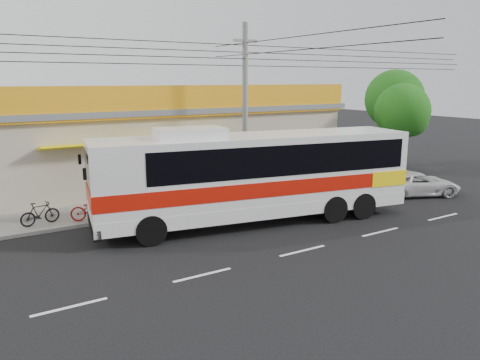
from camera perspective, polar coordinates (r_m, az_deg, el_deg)
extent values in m
plane|color=black|center=(18.87, 2.79, -6.34)|extent=(120.00, 120.00, 0.00)
cube|color=slate|center=(23.83, -5.42, -2.26)|extent=(30.00, 3.20, 0.15)
cube|color=#ACA18B|center=(28.48, -10.54, 4.11)|extent=(22.00, 8.00, 4.20)
cube|color=#53555A|center=(28.27, -10.72, 8.63)|extent=(22.60, 8.60, 0.30)
cube|color=orange|center=(24.45, -7.22, 9.52)|extent=(22.00, 0.24, 1.60)
cube|color=#AE0920|center=(23.65, -11.65, 9.28)|extent=(9.00, 0.10, 1.20)
cube|color=#14742B|center=(27.77, 5.27, 9.86)|extent=(2.40, 0.10, 1.10)
cube|color=navy|center=(29.47, 9.53, 9.88)|extent=(2.20, 0.10, 1.10)
cube|color=yellow|center=(23.68, -11.32, 4.68)|extent=(10.00, 1.20, 0.37)
cube|color=silver|center=(19.62, 1.86, 0.80)|extent=(13.69, 5.14, 3.24)
cube|color=#BA1307|center=(19.70, 1.85, -0.32)|extent=(13.73, 5.19, 0.61)
cube|color=yellow|center=(22.60, 15.51, 0.86)|extent=(2.27, 3.13, 0.67)
cube|color=black|center=(19.81, 3.95, 3.02)|extent=(11.49, 4.78, 1.23)
cube|color=black|center=(18.00, -17.84, 0.81)|extent=(0.62, 2.45, 1.68)
cube|color=silver|center=(18.42, -6.14, 5.73)|extent=(2.92, 2.02, 0.40)
cylinder|color=black|center=(17.51, -10.81, -6.04)|extent=(1.21, 0.56, 1.16)
cylinder|color=black|center=(19.89, -12.19, -3.88)|extent=(1.21, 0.56, 1.16)
cylinder|color=black|center=(21.15, 14.70, -3.06)|extent=(1.21, 0.56, 1.16)
cylinder|color=black|center=(23.16, 11.05, -1.57)|extent=(1.21, 0.56, 1.16)
imported|color=maroon|center=(20.69, -17.45, -3.39)|extent=(1.97, 1.17, 0.98)
imported|color=black|center=(20.82, -23.21, -3.76)|extent=(1.64, 0.72, 0.95)
imported|color=silver|center=(26.35, 20.83, -0.43)|extent=(4.80, 3.57, 1.21)
cylinder|color=slate|center=(23.88, 0.62, 8.26)|extent=(0.28, 0.28, 8.72)
cube|color=slate|center=(23.90, 0.64, 16.64)|extent=(1.31, 0.13, 0.13)
cylinder|color=#362315|center=(34.69, 17.99, 4.46)|extent=(0.38, 0.38, 3.39)
sphere|color=#164B10|center=(34.45, 18.32, 9.35)|extent=(4.03, 4.03, 4.03)
sphere|color=#164B10|center=(34.77, 19.33, 8.25)|extent=(2.54, 2.54, 2.54)
cylinder|color=#362315|center=(32.04, 18.86, 3.39)|extent=(0.33, 0.33, 2.93)
sphere|color=#164B10|center=(31.78, 19.18, 7.97)|extent=(3.48, 3.48, 3.48)
sphere|color=#164B10|center=(32.07, 20.12, 6.95)|extent=(2.20, 2.20, 2.20)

